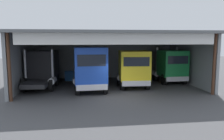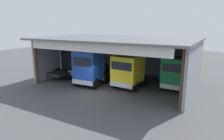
# 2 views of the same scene
# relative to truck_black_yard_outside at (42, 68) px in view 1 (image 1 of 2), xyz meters

# --- Properties ---
(ground_plane) EXTENTS (80.00, 80.00, 0.00)m
(ground_plane) POSITION_rel_truck_black_yard_outside_xyz_m (6.17, -4.65, -1.78)
(ground_plane) COLOR #4C4C4F
(ground_plane) RESTS_ON ground
(workshop_shed) EXTENTS (16.36, 10.95, 4.98)m
(workshop_shed) POSITION_rel_truck_black_yard_outside_xyz_m (6.17, 0.92, 1.79)
(workshop_shed) COLOR gray
(workshop_shed) RESTS_ON ground
(truck_black_yard_outside) EXTENTS (2.77, 5.28, 3.51)m
(truck_black_yard_outside) POSITION_rel_truck_black_yard_outside_xyz_m (0.00, 0.00, 0.00)
(truck_black_yard_outside) COLOR black
(truck_black_yard_outside) RESTS_ON ground
(truck_blue_center_left_bay) EXTENTS (2.86, 4.59, 3.72)m
(truck_blue_center_left_bay) POSITION_rel_truck_black_yard_outside_xyz_m (4.19, -2.57, 0.14)
(truck_blue_center_left_bay) COLOR #1E47B7
(truck_blue_center_left_bay) RESTS_ON ground
(truck_yellow_center_right_bay) EXTENTS (2.77, 4.47, 3.35)m
(truck_yellow_center_right_bay) POSITION_rel_truck_black_yard_outside_xyz_m (8.08, -1.31, 0.02)
(truck_yellow_center_right_bay) COLOR yellow
(truck_yellow_center_right_bay) RESTS_ON ground
(truck_green_left_bay) EXTENTS (2.65, 5.24, 3.57)m
(truck_green_left_bay) POSITION_rel_truck_black_yard_outside_xyz_m (12.31, 0.60, -0.05)
(truck_green_left_bay) COLOR #197F3D
(truck_green_left_bay) RESTS_ON ground
(oil_drum) EXTENTS (0.58, 0.58, 0.90)m
(oil_drum) POSITION_rel_truck_black_yard_outside_xyz_m (9.99, 3.56, -1.33)
(oil_drum) COLOR #194CB2
(oil_drum) RESTS_ON ground
(tool_cart) EXTENTS (0.90, 0.60, 1.00)m
(tool_cart) POSITION_rel_truck_black_yard_outside_xyz_m (2.17, 3.44, -1.28)
(tool_cart) COLOR #1E59A5
(tool_cart) RESTS_ON ground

